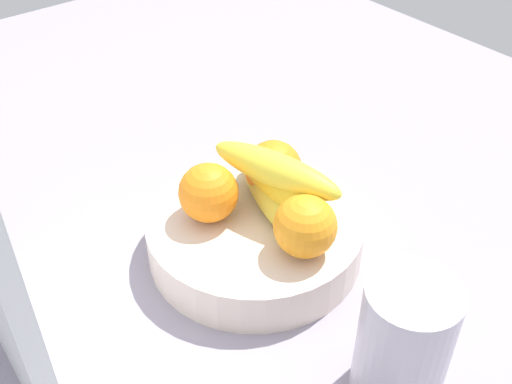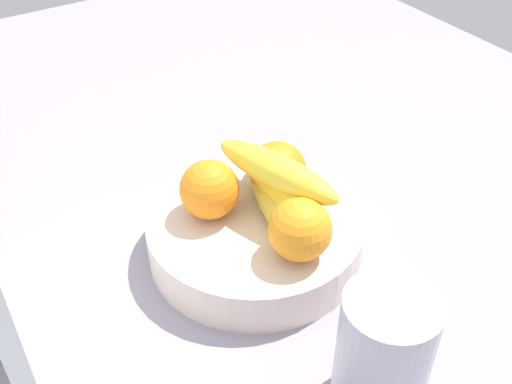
{
  "view_description": "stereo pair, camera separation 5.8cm",
  "coord_description": "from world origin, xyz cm",
  "px_view_note": "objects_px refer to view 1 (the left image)",
  "views": [
    {
      "loc": [
        -43.82,
        36.7,
        54.03
      ],
      "look_at": [
        -0.21,
        1.79,
        9.54
      ],
      "focal_mm": 43.57,
      "sensor_mm": 36.0,
      "label": 1
    },
    {
      "loc": [
        -47.22,
        31.97,
        54.03
      ],
      "look_at": [
        -0.21,
        1.79,
        9.54
      ],
      "focal_mm": 43.57,
      "sensor_mm": 36.0,
      "label": 2
    }
  ],
  "objects_px": {
    "orange_front_left": "(208,193)",
    "orange_front_right": "(305,226)",
    "banana_bunch": "(273,181)",
    "orange_center": "(273,169)",
    "fruit_bowl": "(256,235)",
    "thermos_tumbler": "(403,343)"
  },
  "relations": [
    {
      "from": "orange_front_right",
      "to": "orange_center",
      "type": "distance_m",
      "value": 0.11
    },
    {
      "from": "orange_front_left",
      "to": "orange_center",
      "type": "xyz_separation_m",
      "value": [
        -0.01,
        -0.09,
        0.0
      ]
    },
    {
      "from": "orange_front_left",
      "to": "orange_center",
      "type": "height_order",
      "value": "same"
    },
    {
      "from": "orange_front_left",
      "to": "fruit_bowl",
      "type": "bearing_deg",
      "value": -133.46
    },
    {
      "from": "fruit_bowl",
      "to": "orange_front_right",
      "type": "relative_size",
      "value": 3.7
    },
    {
      "from": "banana_bunch",
      "to": "orange_center",
      "type": "bearing_deg",
      "value": -41.35
    },
    {
      "from": "orange_front_right",
      "to": "banana_bunch",
      "type": "relative_size",
      "value": 0.38
    },
    {
      "from": "fruit_bowl",
      "to": "orange_center",
      "type": "height_order",
      "value": "orange_center"
    },
    {
      "from": "banana_bunch",
      "to": "orange_front_right",
      "type": "bearing_deg",
      "value": 166.63
    },
    {
      "from": "orange_center",
      "to": "banana_bunch",
      "type": "height_order",
      "value": "banana_bunch"
    },
    {
      "from": "orange_center",
      "to": "thermos_tumbler",
      "type": "height_order",
      "value": "thermos_tumbler"
    },
    {
      "from": "orange_front_left",
      "to": "banana_bunch",
      "type": "bearing_deg",
      "value": -118.47
    },
    {
      "from": "orange_front_right",
      "to": "fruit_bowl",
      "type": "bearing_deg",
      "value": 6.0
    },
    {
      "from": "banana_bunch",
      "to": "orange_front_left",
      "type": "bearing_deg",
      "value": 61.53
    },
    {
      "from": "orange_center",
      "to": "banana_bunch",
      "type": "relative_size",
      "value": 0.38
    },
    {
      "from": "orange_front_left",
      "to": "banana_bunch",
      "type": "height_order",
      "value": "banana_bunch"
    },
    {
      "from": "orange_center",
      "to": "orange_front_left",
      "type": "bearing_deg",
      "value": 82.9
    },
    {
      "from": "fruit_bowl",
      "to": "thermos_tumbler",
      "type": "height_order",
      "value": "thermos_tumbler"
    },
    {
      "from": "orange_front_left",
      "to": "orange_front_right",
      "type": "xyz_separation_m",
      "value": [
        -0.11,
        -0.05,
        0.0
      ]
    },
    {
      "from": "orange_front_left",
      "to": "orange_front_right",
      "type": "bearing_deg",
      "value": -157.05
    },
    {
      "from": "fruit_bowl",
      "to": "thermos_tumbler",
      "type": "xyz_separation_m",
      "value": [
        -0.24,
        0.01,
        0.04
      ]
    },
    {
      "from": "orange_center",
      "to": "fruit_bowl",
      "type": "bearing_deg",
      "value": 119.17
    }
  ]
}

